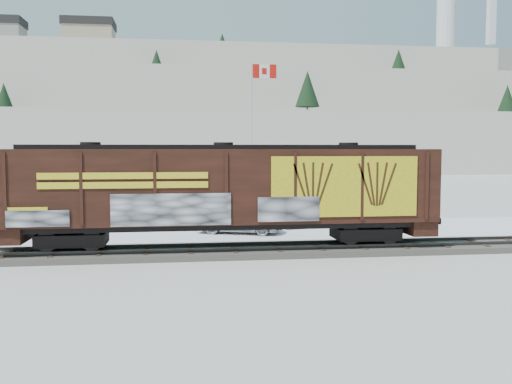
{
  "coord_description": "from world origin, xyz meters",
  "views": [
    {
      "loc": [
        -4.52,
        -26.22,
        4.88
      ],
      "look_at": [
        -0.54,
        3.0,
        2.66
      ],
      "focal_mm": 40.0,
      "sensor_mm": 36.0,
      "label": 1
    }
  ],
  "objects": [
    {
      "name": "parking_strip",
      "position": [
        0.0,
        7.5,
        0.01
      ],
      "size": [
        40.0,
        8.0,
        0.03
      ],
      "primitive_type": "cube",
      "color": "white",
      "rests_on": "ground"
    },
    {
      "name": "hopper_railcar",
      "position": [
        -2.46,
        -0.01,
        3.03
      ],
      "size": [
        19.79,
        3.06,
        4.66
      ],
      "color": "black",
      "rests_on": "rail_track"
    },
    {
      "name": "car_white",
      "position": [
        0.19,
        7.51,
        0.84
      ],
      "size": [
        5.16,
        2.85,
        1.61
      ],
      "primitive_type": "imported",
      "rotation": [
        0.0,
        0.0,
        1.82
      ],
      "color": "silver",
      "rests_on": "parking_strip"
    },
    {
      "name": "car_silver",
      "position": [
        -1.12,
        6.36,
        0.87
      ],
      "size": [
        5.33,
        3.54,
        1.69
      ],
      "primitive_type": "imported",
      "rotation": [
        0.0,
        0.0,
        1.23
      ],
      "color": "#B1B3B8",
      "rests_on": "parking_strip"
    },
    {
      "name": "rail_track",
      "position": [
        0.0,
        0.0,
        0.15
      ],
      "size": [
        50.0,
        3.4,
        0.43
      ],
      "color": "#59544C",
      "rests_on": "ground"
    },
    {
      "name": "ground",
      "position": [
        0.0,
        0.0,
        0.0
      ],
      "size": [
        500.0,
        500.0,
        0.0
      ],
      "primitive_type": "plane",
      "color": "white",
      "rests_on": "ground"
    },
    {
      "name": "car_dark",
      "position": [
        2.23,
        8.5,
        0.7
      ],
      "size": [
        4.94,
        3.21,
        1.33
      ],
      "primitive_type": "imported",
      "rotation": [
        0.0,
        0.0,
        1.89
      ],
      "color": "black",
      "rests_on": "parking_strip"
    },
    {
      "name": "hillside",
      "position": [
        -0.05,
        139.79,
        14.37
      ],
      "size": [
        360.0,
        110.0,
        93.0
      ],
      "color": "white",
      "rests_on": "ground"
    },
    {
      "name": "flagpole",
      "position": [
        0.87,
        15.12,
        4.13
      ],
      "size": [
        2.3,
        0.9,
        11.22
      ],
      "color": "silver",
      "rests_on": "ground"
    }
  ]
}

